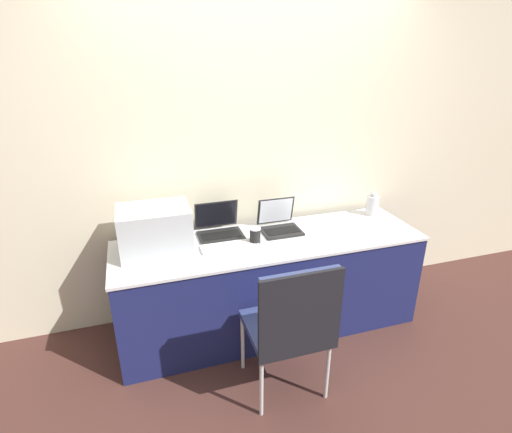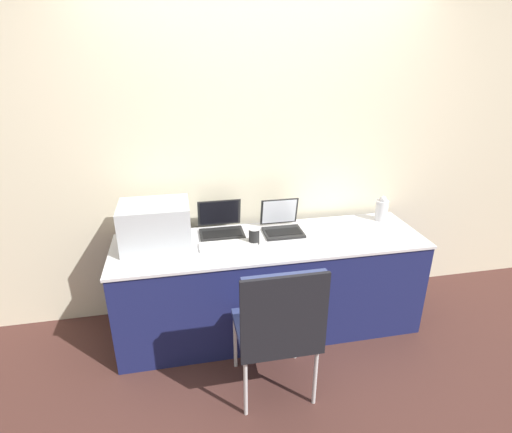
# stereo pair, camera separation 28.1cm
# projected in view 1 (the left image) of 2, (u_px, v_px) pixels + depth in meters

# --- Properties ---
(ground_plane) EXTENTS (14.00, 14.00, 0.00)m
(ground_plane) POSITION_uv_depth(u_px,v_px,m) (284.00, 350.00, 2.89)
(ground_plane) COLOR #472823
(wall_back) EXTENTS (8.00, 0.05, 2.60)m
(wall_back) POSITION_uv_depth(u_px,v_px,m) (253.00, 151.00, 3.03)
(wall_back) COLOR beige
(wall_back) RESTS_ON ground_plane
(table) EXTENTS (2.24, 0.65, 0.75)m
(table) POSITION_uv_depth(u_px,v_px,m) (270.00, 284.00, 3.02)
(table) COLOR #191E51
(table) RESTS_ON ground_plane
(printer) EXTENTS (0.47, 0.35, 0.31)m
(printer) POSITION_uv_depth(u_px,v_px,m) (155.00, 228.00, 2.66)
(printer) COLOR #B2B7BC
(printer) RESTS_ON table
(laptop_left) EXTENTS (0.32, 0.28, 0.23)m
(laptop_left) POSITION_uv_depth(u_px,v_px,m) (219.00, 228.00, 2.94)
(laptop_left) COLOR black
(laptop_left) RESTS_ON table
(laptop_right) EXTENTS (0.29, 0.27, 0.23)m
(laptop_right) POSITION_uv_depth(u_px,v_px,m) (279.00, 224.00, 3.01)
(laptop_right) COLOR black
(laptop_right) RESTS_ON table
(external_keyboard) EXTENTS (0.40, 0.13, 0.02)m
(external_keyboard) POSITION_uv_depth(u_px,v_px,m) (230.00, 246.00, 2.76)
(external_keyboard) COLOR silver
(external_keyboard) RESTS_ON table
(coffee_cup) EXTENTS (0.08, 0.08, 0.12)m
(coffee_cup) POSITION_uv_depth(u_px,v_px,m) (255.00, 236.00, 2.79)
(coffee_cup) COLOR black
(coffee_cup) RESTS_ON table
(metal_pitcher) EXTENTS (0.10, 0.10, 0.20)m
(metal_pitcher) POSITION_uv_depth(u_px,v_px,m) (372.00, 205.00, 3.28)
(metal_pitcher) COLOR silver
(metal_pitcher) RESTS_ON table
(chair) EXTENTS (0.48, 0.46, 0.94)m
(chair) POSITION_uv_depth(u_px,v_px,m) (293.00, 320.00, 2.29)
(chair) COLOR navy
(chair) RESTS_ON ground_plane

